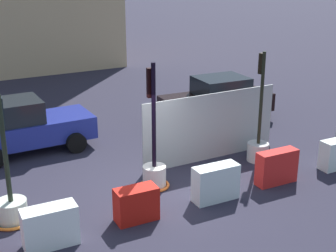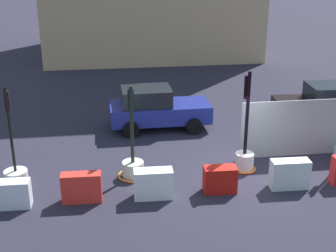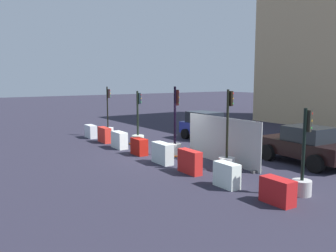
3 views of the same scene
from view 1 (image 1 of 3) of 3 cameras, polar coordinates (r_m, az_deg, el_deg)
The scene contains 12 objects.
ground_plane at distance 12.24m, azimuth -1.02°, elevation -7.99°, with size 120.00×120.00×0.00m, color #262432.
traffic_light_1 at distance 11.37m, azimuth -18.35°, elevation -8.76°, with size 0.99×0.99×2.98m.
traffic_light_2 at distance 12.30m, azimuth -1.69°, elevation -4.78°, with size 0.79×0.79×3.30m.
traffic_light_3 at distance 14.16m, azimuth 10.80°, elevation -1.87°, with size 0.63×0.63×3.25m.
construction_barrier_2 at distance 10.24m, azimuth -13.99°, elevation -11.66°, with size 1.14×0.51×0.88m.
construction_barrier_3 at distance 10.88m, azimuth -3.83°, elevation -9.37°, with size 0.98×0.50×0.80m.
construction_barrier_4 at distance 11.76m, azimuth 5.75°, elevation -6.82°, with size 1.17×0.48×0.90m.
construction_barrier_5 at distance 12.87m, azimuth 12.92°, elevation -4.84°, with size 1.16×0.41×0.91m.
construction_barrier_6 at distance 14.27m, azimuth 19.57°, elevation -3.21°, with size 0.97×0.46×0.85m.
car_black_sedan at distance 17.41m, azimuth 5.95°, elevation 3.18°, with size 4.11×2.24×1.64m.
car_blue_estate at distance 15.19m, azimuth -17.07°, elevation -0.00°, with size 3.96×2.07×1.66m.
site_fence_panel at distance 13.95m, azimuth 5.20°, elevation -0.25°, with size 4.46×0.50×2.01m.
Camera 1 is at (-5.05, -9.65, 5.59)m, focal length 50.72 mm.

